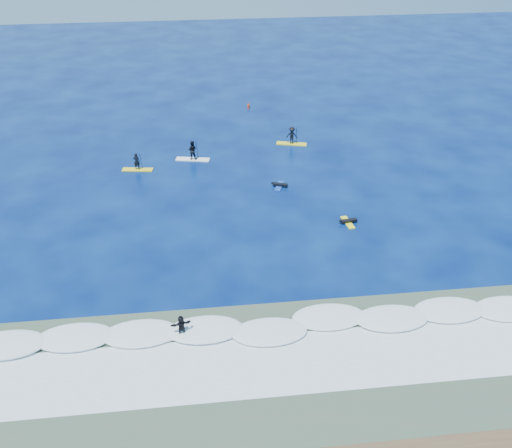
{
  "coord_description": "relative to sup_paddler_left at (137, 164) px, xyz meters",
  "views": [
    {
      "loc": [
        -2.93,
        -36.9,
        24.59
      ],
      "look_at": [
        1.57,
        1.71,
        0.6
      ],
      "focal_mm": 40.0,
      "sensor_mm": 36.0,
      "label": 1
    }
  ],
  "objects": [
    {
      "name": "wave_surfer",
      "position": [
        4.17,
        -24.01,
        0.2
      ],
      "size": [
        2.16,
        1.05,
        1.51
      ],
      "rotation": [
        0.0,
        0.0,
        0.24
      ],
      "color": "silver",
      "rests_on": "breaking_wave"
    },
    {
      "name": "marker_buoy",
      "position": [
        12.48,
        15.71,
        -0.32
      ],
      "size": [
        0.31,
        0.31,
        0.75
      ],
      "rotation": [
        0.0,
        0.0,
        -0.13
      ],
      "color": "red",
      "rests_on": "ground"
    },
    {
      "name": "shallow_water",
      "position": [
        8.58,
        -27.91,
        -0.64
      ],
      "size": [
        90.0,
        13.0,
        0.01
      ],
      "primitive_type": "cube",
      "color": "#3D5441",
      "rests_on": "ground"
    },
    {
      "name": "prone_paddler_near",
      "position": [
        17.81,
        -11.96,
        -0.5
      ],
      "size": [
        1.58,
        2.03,
        0.41
      ],
      "rotation": [
        0.0,
        0.0,
        1.71
      ],
      "color": "#FBF91B",
      "rests_on": "ground"
    },
    {
      "name": "sup_paddler_left",
      "position": [
        0.0,
        0.0,
        0.0
      ],
      "size": [
        3.02,
        1.15,
        2.06
      ],
      "rotation": [
        0.0,
        0.0,
        -0.15
      ],
      "color": "yellow",
      "rests_on": "ground"
    },
    {
      "name": "sup_paddler_center",
      "position": [
        5.38,
        1.72,
        0.24
      ],
      "size": [
        3.46,
        1.52,
        2.36
      ],
      "rotation": [
        0.0,
        0.0,
        -0.21
      ],
      "color": "white",
      "rests_on": "ground"
    },
    {
      "name": "ground",
      "position": [
        8.58,
        -13.91,
        -0.64
      ],
      "size": [
        160.0,
        160.0,
        0.0
      ],
      "primitive_type": "plane",
      "color": "#030F43",
      "rests_on": "ground"
    },
    {
      "name": "prone_paddler_far",
      "position": [
        13.18,
        -4.97,
        -0.51
      ],
      "size": [
        1.52,
        2.01,
        0.41
      ],
      "rotation": [
        0.0,
        0.0,
        1.23
      ],
      "color": "#1641AB",
      "rests_on": "ground"
    },
    {
      "name": "whitewater",
      "position": [
        8.58,
        -26.91,
        -0.64
      ],
      "size": [
        34.0,
        5.0,
        0.02
      ],
      "primitive_type": "cube",
      "color": "silver",
      "rests_on": "ground"
    },
    {
      "name": "sup_paddler_right",
      "position": [
        15.91,
        4.39,
        0.23
      ],
      "size": [
        3.3,
        1.62,
        2.24
      ],
      "rotation": [
        0.0,
        0.0,
        -0.27
      ],
      "color": "yellow",
      "rests_on": "ground"
    },
    {
      "name": "breaking_wave",
      "position": [
        8.58,
        -23.91,
        -0.64
      ],
      "size": [
        40.0,
        6.0,
        0.3
      ],
      "primitive_type": "cube",
      "color": "white",
      "rests_on": "ground"
    }
  ]
}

